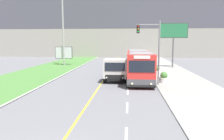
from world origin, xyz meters
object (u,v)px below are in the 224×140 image
object	(u,v)px
billboard_small	(64,53)
billboard_large	(174,33)
traffic_light_mast	(153,45)
city_bus	(139,65)
utility_pole_far	(63,31)
planter_round_second	(157,71)
planter_round_near	(164,78)
dump_truck	(116,70)

from	to	relation	value
billboard_small	billboard_large	bearing A→B (deg)	-9.19
traffic_light_mast	billboard_small	world-z (taller)	traffic_light_mast
city_bus	utility_pole_far	distance (m)	19.50
traffic_light_mast	billboard_small	bearing A→B (deg)	128.62
utility_pole_far	traffic_light_mast	size ratio (longest dim) A/B	1.94
billboard_large	planter_round_second	xyz separation A→B (m)	(-3.60, -8.43, -5.07)
utility_pole_far	billboard_large	bearing A→B (deg)	-7.25
city_bus	utility_pole_far	xyz separation A→B (m)	(-12.94, 13.86, 4.54)
billboard_large	planter_round_near	xyz separation A→B (m)	(-3.55, -13.83, -5.07)
planter_round_near	planter_round_second	world-z (taller)	planter_round_second
dump_truck	utility_pole_far	distance (m)	19.02
dump_truck	utility_pole_far	bearing A→B (deg)	124.51
city_bus	utility_pole_far	world-z (taller)	utility_pole_far
billboard_small	planter_round_near	world-z (taller)	billboard_small
utility_pole_far	traffic_light_mast	xyz separation A→B (m)	(14.10, -17.21, -2.18)
dump_truck	planter_round_second	bearing A→B (deg)	41.05
utility_pole_far	planter_round_near	world-z (taller)	utility_pole_far
utility_pole_far	planter_round_second	size ratio (longest dim) A/B	10.61
traffic_light_mast	billboard_large	world-z (taller)	billboard_large
utility_pole_far	billboard_small	world-z (taller)	utility_pole_far
dump_truck	planter_round_near	world-z (taller)	dump_truck
city_bus	planter_round_second	bearing A→B (deg)	51.46
city_bus	traffic_light_mast	bearing A→B (deg)	-70.94
dump_truck	planter_round_second	distance (m)	6.58
planter_round_second	billboard_small	bearing A→B (deg)	143.45
dump_truck	city_bus	bearing A→B (deg)	26.80
dump_truck	planter_round_near	size ratio (longest dim) A/B	5.55
dump_truck	billboard_small	world-z (taller)	billboard_small
city_bus	planter_round_second	xyz separation A→B (m)	(2.41, 3.02, -1.04)
city_bus	billboard_small	distance (m)	19.62
utility_pole_far	billboard_small	xyz separation A→B (m)	(-0.21, 0.69, -4.00)
planter_round_near	planter_round_second	size ratio (longest dim) A/B	1.00
dump_truck	billboard_large	size ratio (longest dim) A/B	0.88
city_bus	planter_round_near	xyz separation A→B (m)	(2.46, -2.38, -1.05)
dump_truck	planter_round_second	xyz separation A→B (m)	(4.94, 4.30, -0.65)
dump_truck	planter_round_near	bearing A→B (deg)	-12.41
planter_round_near	billboard_small	bearing A→B (deg)	132.68
city_bus	planter_round_second	distance (m)	4.00
city_bus	billboard_large	bearing A→B (deg)	62.31
billboard_large	planter_round_second	size ratio (longest dim) A/B	6.27
city_bus	billboard_small	world-z (taller)	billboard_small
utility_pole_far	planter_round_near	xyz separation A→B (m)	(15.40, -16.24, -5.59)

